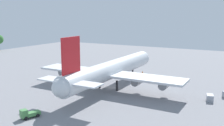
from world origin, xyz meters
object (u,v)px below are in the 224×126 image
Objects in this scene: pushback_tractor at (29,114)px; cargo_container_fore at (210,98)px; cargo_airplane at (112,70)px; safety_cone_nose at (142,72)px.

pushback_tractor is 51.30m from cargo_container_fore.
pushback_tractor is 1.48× the size of cargo_container_fore.
cargo_airplane reaches higher than pushback_tractor.
pushback_tractor is 61.29m from safety_cone_nose.
pushback_tractor is at bearing 172.51° from cargo_airplane.
safety_cone_nose is (26.99, -0.41, -5.98)m from cargo_airplane.
cargo_container_fore reaches higher than safety_cone_nose.
cargo_airplane is 27.65m from safety_cone_nose.
cargo_airplane is at bearing 179.13° from safety_cone_nose.
cargo_airplane reaches higher than cargo_container_fore.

